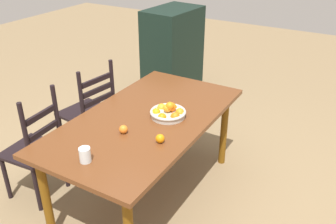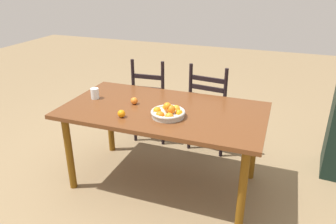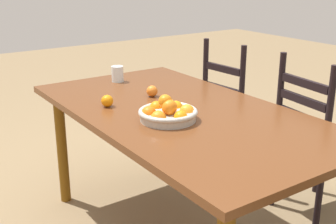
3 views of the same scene
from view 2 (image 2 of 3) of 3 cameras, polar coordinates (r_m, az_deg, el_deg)
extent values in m
plane|color=#876F4D|center=(3.10, -0.72, -12.20)|extent=(12.00, 12.00, 0.00)
cube|color=brown|center=(2.74, -0.80, 0.28)|extent=(1.71, 0.92, 0.04)
cylinder|color=brown|center=(2.97, -17.06, -6.95)|extent=(0.06, 0.06, 0.71)
cylinder|color=brown|center=(2.47, 13.01, -13.26)|extent=(0.06, 0.06, 0.71)
cylinder|color=brown|center=(3.49, -10.20, -1.49)|extent=(0.06, 0.06, 0.71)
cylinder|color=brown|center=(3.08, 14.93, -5.57)|extent=(0.06, 0.06, 0.71)
cube|color=black|center=(3.72, -2.65, 1.57)|extent=(0.42, 0.42, 0.03)
cylinder|color=black|center=(3.91, 0.50, -0.73)|extent=(0.04, 0.04, 0.41)
cylinder|color=black|center=(4.00, -4.12, -0.20)|extent=(0.04, 0.04, 0.41)
cylinder|color=black|center=(3.62, -0.89, -2.83)|extent=(0.04, 0.04, 0.41)
cylinder|color=black|center=(3.72, -5.84, -2.20)|extent=(0.04, 0.04, 0.41)
cylinder|color=black|center=(3.43, -0.94, 4.60)|extent=(0.04, 0.04, 0.53)
cylinder|color=black|center=(3.53, -6.17, 5.05)|extent=(0.04, 0.04, 0.53)
cube|color=black|center=(3.49, -3.57, 4.07)|extent=(0.30, 0.05, 0.04)
cube|color=black|center=(3.45, -3.63, 6.22)|extent=(0.30, 0.05, 0.04)
cube|color=black|center=(3.54, 7.85, 0.72)|extent=(0.48, 0.48, 0.03)
cylinder|color=black|center=(3.75, 11.30, -2.10)|extent=(0.04, 0.04, 0.44)
cylinder|color=black|center=(3.85, 6.02, -1.02)|extent=(0.04, 0.04, 0.44)
cylinder|color=black|center=(3.43, 9.47, -4.51)|extent=(0.04, 0.04, 0.44)
cylinder|color=black|center=(3.54, 3.77, -3.25)|extent=(0.04, 0.04, 0.44)
cylinder|color=black|center=(3.22, 10.05, 3.29)|extent=(0.04, 0.04, 0.50)
cylinder|color=black|center=(3.34, 3.99, 4.35)|extent=(0.04, 0.04, 0.50)
cube|color=black|center=(3.31, 6.91, 2.61)|extent=(0.34, 0.07, 0.04)
cube|color=black|center=(3.27, 6.99, 4.17)|extent=(0.34, 0.07, 0.04)
cube|color=black|center=(3.24, 7.07, 5.76)|extent=(0.34, 0.07, 0.04)
cylinder|color=beige|center=(2.58, 0.00, -0.40)|extent=(0.26, 0.26, 0.04)
torus|color=beige|center=(2.57, 0.00, 0.01)|extent=(0.28, 0.28, 0.02)
sphere|color=orange|center=(2.55, 1.94, -0.31)|extent=(0.07, 0.07, 0.07)
sphere|color=orange|center=(2.63, 1.41, 0.47)|extent=(0.07, 0.07, 0.07)
sphere|color=orange|center=(2.65, -0.33, 0.68)|extent=(0.07, 0.07, 0.07)
sphere|color=orange|center=(2.60, -1.88, 0.17)|extent=(0.07, 0.07, 0.07)
sphere|color=orange|center=(2.51, -1.42, -0.66)|extent=(0.07, 0.07, 0.07)
sphere|color=orange|center=(2.49, 0.24, -0.89)|extent=(0.07, 0.07, 0.07)
sphere|color=orange|center=(2.53, -0.11, 1.01)|extent=(0.06, 0.06, 0.06)
sphere|color=orange|center=(2.53, 0.54, 0.48)|extent=(0.07, 0.07, 0.07)
sphere|color=orange|center=(2.56, -0.09, 0.76)|extent=(0.06, 0.06, 0.06)
sphere|color=orange|center=(2.59, -8.23, -0.29)|extent=(0.06, 0.06, 0.06)
sphere|color=orange|center=(2.83, -5.99, 1.98)|extent=(0.06, 0.06, 0.06)
cylinder|color=silver|center=(3.01, -12.81, 3.21)|extent=(0.07, 0.07, 0.10)
camera|label=1|loc=(3.11, -55.78, 19.04)|focal=39.24mm
camera|label=3|loc=(1.41, 52.44, -1.52)|focal=47.17mm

